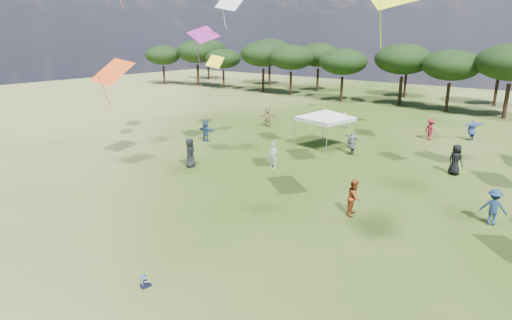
% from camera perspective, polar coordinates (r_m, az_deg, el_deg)
% --- Properties ---
extents(ground, '(140.00, 140.00, 0.00)m').
position_cam_1_polar(ground, '(14.64, -18.81, -19.34)').
color(ground, '#395018').
rests_on(ground, ground).
extents(tree_line, '(108.78, 17.63, 7.77)m').
position_cam_1_polar(tree_line, '(54.05, 30.58, 11.09)').
color(tree_line, black).
rests_on(tree_line, ground).
extents(tent_left, '(6.67, 6.67, 3.24)m').
position_cam_1_polar(tent_left, '(32.73, 9.26, 6.46)').
color(tent_left, gray).
rests_on(tent_left, ground).
extents(toddler, '(0.35, 0.38, 0.50)m').
position_cam_1_polar(toddler, '(15.66, -14.67, -15.42)').
color(toddler, black).
rests_on(toddler, ground).
extents(festival_crowd, '(30.25, 21.36, 1.93)m').
position_cam_1_polar(festival_crowd, '(31.48, 15.54, 2.08)').
color(festival_crowd, '#444348').
rests_on(festival_crowd, ground).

